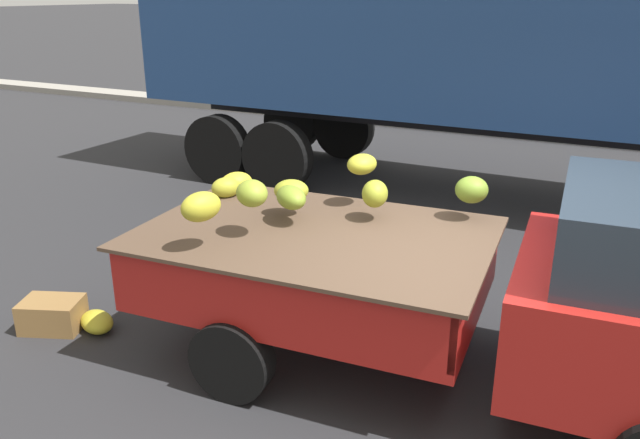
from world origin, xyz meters
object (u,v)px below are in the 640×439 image
produce_crate (52,314)px  pickup_truck (571,297)px  semi_trailer (552,19)px  fallen_banana_bunch_near_tailgate (97,322)px

produce_crate → pickup_truck: bearing=12.1°
semi_trailer → produce_crate: size_ratio=23.10×
pickup_truck → produce_crate: bearing=-172.2°
pickup_truck → semi_trailer: 5.20m
semi_trailer → fallen_banana_bunch_near_tailgate: (-2.84, -5.58, -2.45)m
pickup_truck → produce_crate: pickup_truck is taller
semi_trailer → produce_crate: semi_trailer is taller
pickup_truck → fallen_banana_bunch_near_tailgate: pickup_truck is taller
pickup_truck → fallen_banana_bunch_near_tailgate: size_ratio=12.74×
pickup_truck → semi_trailer: bearing=97.4°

